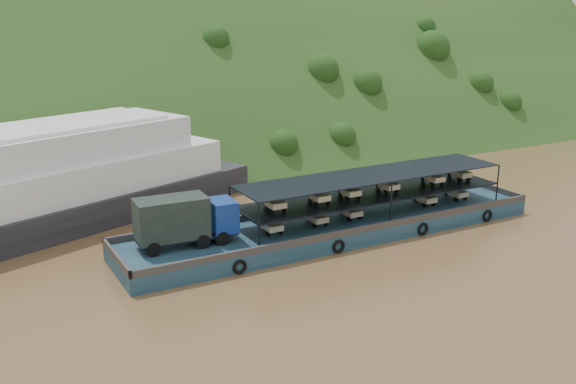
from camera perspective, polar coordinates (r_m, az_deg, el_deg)
ground at (r=51.06m, az=3.60°, el=-3.97°), size 160.00×160.00×0.00m
hillside at (r=82.51m, az=-9.92°, el=3.62°), size 140.00×39.60×39.60m
cargo_barge at (r=50.48m, az=2.96°, el=-2.75°), size 35.00×7.18×4.82m
passenger_ferry at (r=55.60m, az=-22.66°, el=0.37°), size 42.16×23.69×8.33m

